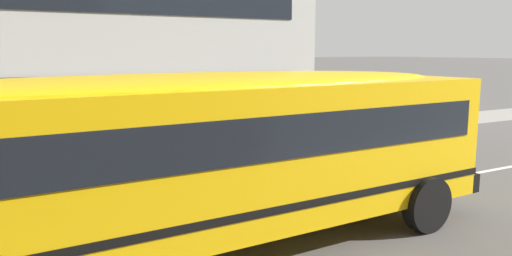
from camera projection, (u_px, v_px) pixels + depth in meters
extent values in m
plane|color=#54514F|center=(244.00, 216.00, 9.99)|extent=(400.00, 400.00, 0.00)
cube|color=gray|center=(138.00, 151.00, 16.38)|extent=(120.00, 3.00, 0.01)
cube|color=silver|center=(244.00, 216.00, 9.99)|extent=(110.00, 0.16, 0.01)
cube|color=yellow|center=(180.00, 157.00, 7.77)|extent=(11.41, 2.94, 2.27)
cube|color=black|center=(424.00, 170.00, 10.89)|extent=(0.29, 2.58, 0.37)
cube|color=black|center=(179.00, 132.00, 7.71)|extent=(10.73, 2.96, 0.66)
cube|color=black|center=(181.00, 199.00, 7.88)|extent=(11.43, 2.97, 0.12)
ellipsoid|color=yellow|center=(178.00, 85.00, 7.60)|extent=(10.95, 2.72, 0.37)
cylinder|color=black|center=(427.00, 204.00, 9.09)|extent=(1.04, 0.32, 1.03)
cylinder|color=black|center=(335.00, 175.00, 11.26)|extent=(1.04, 0.32, 1.03)
cube|color=maroon|center=(379.00, 126.00, 17.73)|extent=(3.93, 1.77, 0.70)
cube|color=black|center=(376.00, 107.00, 17.56)|extent=(2.23, 1.60, 0.64)
cylinder|color=black|center=(389.00, 129.00, 19.14)|extent=(0.60, 0.19, 0.60)
cylinder|color=black|center=(422.00, 136.00, 17.67)|extent=(0.60, 0.19, 0.60)
cylinder|color=black|center=(335.00, 135.00, 17.91)|extent=(0.60, 0.19, 0.60)
cylinder|color=black|center=(366.00, 142.00, 16.43)|extent=(0.60, 0.19, 0.60)
cube|color=black|center=(141.00, 90.00, 17.66)|extent=(12.86, 0.04, 1.10)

